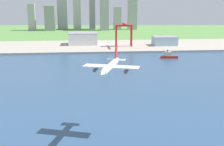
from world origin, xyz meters
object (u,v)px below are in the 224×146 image
at_px(tugboat_small, 169,56).
at_px(warehouse_annex, 165,41).
at_px(airplane_landing, 110,66).
at_px(warehouse_main, 83,38).
at_px(port_crane_red, 124,29).

height_order(tugboat_small, warehouse_annex, warehouse_annex).
bearing_deg(warehouse_annex, tugboat_small, -101.83).
height_order(airplane_landing, warehouse_main, airplane_landing).
xyz_separation_m(tugboat_small, warehouse_main, (-118.90, 134.33, 9.48)).
bearing_deg(warehouse_main, tugboat_small, -48.49).
relative_size(port_crane_red, warehouse_annex, 1.09).
relative_size(airplane_landing, port_crane_red, 0.89).
height_order(airplane_landing, tugboat_small, airplane_landing).
distance_m(warehouse_main, warehouse_annex, 144.00).
relative_size(airplane_landing, warehouse_main, 0.79).
bearing_deg(airplane_landing, warehouse_annex, 70.06).
relative_size(tugboat_small, port_crane_red, 0.53).
bearing_deg(tugboat_small, warehouse_main, 131.51).
distance_m(tugboat_small, warehouse_main, 179.64).
bearing_deg(warehouse_main, airplane_landing, -87.64).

